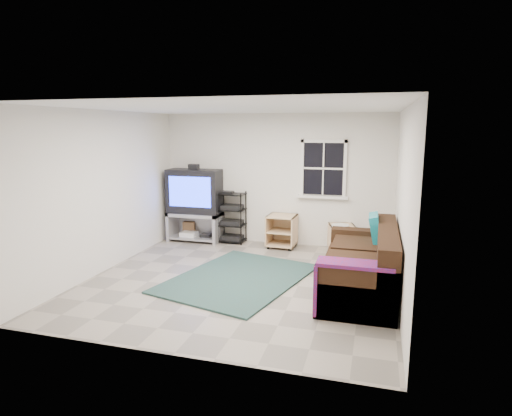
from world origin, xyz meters
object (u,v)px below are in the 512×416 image
(tv_unit, at_px, (195,199))
(side_table_right, at_px, (341,236))
(av_rack, at_px, (232,220))
(side_table_left, at_px, (282,230))
(sofa, at_px, (363,267))

(tv_unit, xyz_separation_m, side_table_right, (2.98, 0.06, -0.58))
(side_table_right, bearing_deg, tv_unit, -178.79)
(tv_unit, bearing_deg, av_rack, 6.01)
(av_rack, height_order, side_table_left, av_rack)
(tv_unit, relative_size, side_table_left, 2.50)
(side_table_right, distance_m, sofa, 2.08)
(av_rack, xyz_separation_m, side_table_left, (1.06, -0.04, -0.12))
(side_table_left, height_order, side_table_right, side_table_left)
(side_table_left, bearing_deg, tv_unit, -178.58)
(side_table_left, height_order, sofa, sofa)
(side_table_left, relative_size, sofa, 0.28)
(sofa, bearing_deg, side_table_right, 103.15)
(side_table_left, bearing_deg, side_table_right, 0.87)
(side_table_left, xyz_separation_m, sofa, (1.61, -2.00, 0.02))
(tv_unit, xyz_separation_m, av_rack, (0.78, 0.08, -0.42))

